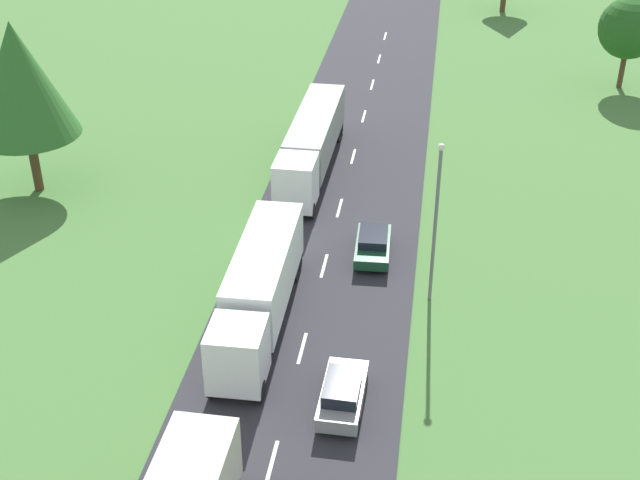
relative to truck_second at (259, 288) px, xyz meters
name	(u,v)px	position (x,y,z in m)	size (l,w,h in m)	color
road	(288,401)	(2.36, -5.44, -2.13)	(10.00, 140.00, 0.06)	#2B2B30
lane_marking_centre	(269,471)	(2.36, -9.71, -2.09)	(0.16, 118.72, 0.01)	white
truck_second	(259,288)	(0.00, 0.00, 0.00)	(2.62, 12.21, 3.68)	white
truck_third	(312,142)	(-0.15, 17.50, -0.07)	(2.63, 14.43, 3.47)	white
car_third	(342,393)	(4.75, -5.59, -1.28)	(1.86, 4.23, 1.58)	gray
car_fourth	(373,244)	(4.90, 7.15, -1.36)	(2.04, 4.28, 1.39)	#19472D
lamppost_second	(436,217)	(8.20, 3.40, 2.71)	(0.36, 0.36, 8.77)	slate
tree_birch	(19,80)	(-17.07, 12.24, 5.22)	(6.45, 6.45, 10.95)	#513823
tree_maple	(630,28)	(22.69, 36.78, 2.85)	(4.98, 4.98, 7.51)	#513823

